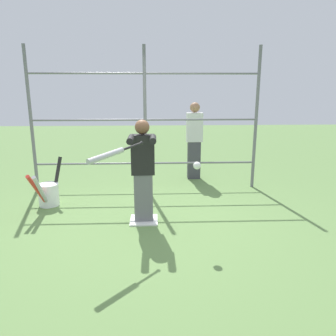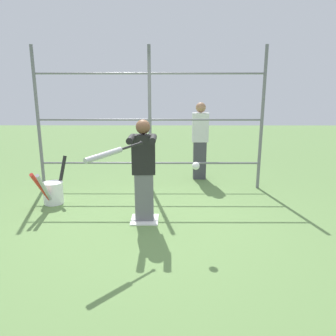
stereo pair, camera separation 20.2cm
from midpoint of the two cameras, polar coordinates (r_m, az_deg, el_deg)
ground_plane at (r=4.90m, az=-2.88°, el=-9.09°), size 24.00×24.00×0.00m
home_plate at (r=4.90m, az=-2.88°, el=-8.98°), size 0.40×0.40×0.02m
fence_backstop at (r=6.13m, az=-2.23°, el=8.40°), size 4.22×0.06×2.64m
batter at (r=4.63m, az=-3.01°, el=-0.00°), size 0.38×0.50×1.48m
baseball_bat_swinging at (r=3.81m, az=-8.78°, el=2.53°), size 0.60×0.73×0.14m
softball_in_flight at (r=4.06m, az=6.28°, el=0.36°), size 0.10×0.10×0.10m
bat_bucket at (r=5.76m, az=-18.51°, el=-3.91°), size 0.38×0.90×0.78m
bystander_behind_fence at (r=6.88m, az=6.44°, el=4.89°), size 0.33×0.21×1.61m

